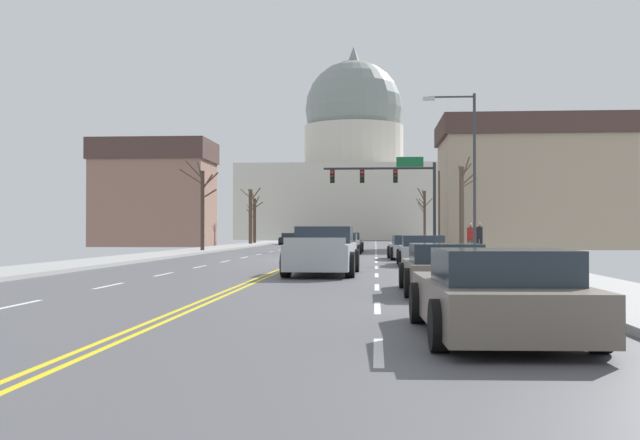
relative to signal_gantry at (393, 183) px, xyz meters
The scene contains 23 objects.
ground 17.04m from the signal_gantry, 106.81° to the right, with size 20.00×180.00×0.20m.
signal_gantry is the anchor object (origin of this frame).
street_lamp_right 17.37m from the signal_gantry, 79.62° to the right, with size 2.52×0.24×7.87m.
capitol_building 69.06m from the signal_gantry, 93.94° to the left, with size 34.82×23.07×30.97m.
sedan_near_00 6.39m from the signal_gantry, 130.62° to the right, with size 2.14×4.46×1.28m.
sedan_near_01 11.10m from the signal_gantry, 107.97° to the right, with size 2.14×4.55×1.25m.
sedan_near_02 16.21m from the signal_gantry, 88.45° to the right, with size 2.18×4.48×1.20m.
sedan_near_03 22.51m from the signal_gantry, 88.22° to the right, with size 2.11×4.24×1.24m.
pickup_truck_near_04 29.40m from the signal_gantry, 95.91° to the right, with size 2.35×5.51×1.58m.
sedan_near_05 36.49m from the signal_gantry, 89.51° to the right, with size 1.97×4.44×1.15m.
sedan_near_06 43.78m from the signal_gantry, 89.49° to the right, with size 2.23×4.68×1.21m.
sedan_oncoming_00 11.91m from the signal_gantry, 125.92° to the left, with size 1.95×4.56×1.27m.
sedan_oncoming_01 24.73m from the signal_gantry, 113.83° to the left, with size 2.09×4.41×1.15m.
flank_building_00 24.69m from the signal_gantry, 148.14° to the left, with size 10.33×7.01×9.42m.
flank_building_01 13.05m from the signal_gantry, 33.43° to the left, with size 14.21×9.94×10.09m.
bare_tree_00 10.74m from the signal_gantry, 67.42° to the left, with size 0.87×1.86×6.42m.
bare_tree_01 13.51m from the signal_gantry, 159.57° to the right, with size 2.69×1.43×5.92m.
bare_tree_02 6.59m from the signal_gantry, 48.00° to the right, with size 1.19×1.73×5.96m.
bare_tree_03 23.55m from the signal_gantry, 124.53° to the left, with size 2.40×2.42×5.47m.
bare_tree_04 29.68m from the signal_gantry, 82.24° to the left, with size 1.80×2.40×5.92m.
bare_tree_05 27.70m from the signal_gantry, 119.70° to the left, with size 1.49×2.12×5.08m.
pedestrian_00 16.78m from the signal_gantry, 78.00° to the right, with size 0.35×0.34×1.66m.
pedestrian_01 14.06m from the signal_gantry, 71.70° to the right, with size 0.35×0.34×1.71m.
Camera 1 is at (3.47, -38.56, 1.46)m, focal length 43.13 mm.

